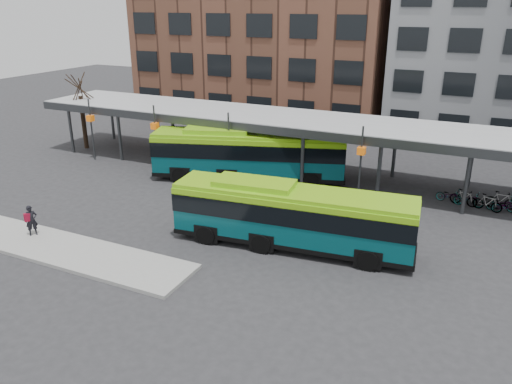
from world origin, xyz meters
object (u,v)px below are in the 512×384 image
Objects in this scene: tree at (83,120)px; pedestrian at (31,220)px; bus_rear at (248,153)px; bus_front at (291,215)px.

tree is 17.61m from pedestrian.
tree reaches higher than bus_rear.
bus_rear reaches higher than bus_front.
bus_rear is 8.19× the size of pedestrian.
bus_front is at bearing -69.90° from bus_rear.
bus_rear is 14.55m from pedestrian.
tree is at bearing 157.44° from bus_rear.
bus_rear is at bearing 122.01° from bus_front.
bus_front is at bearing -35.88° from pedestrian.
bus_front is at bearing -23.26° from tree.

